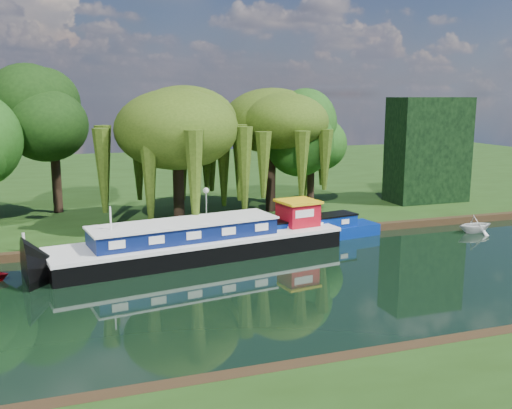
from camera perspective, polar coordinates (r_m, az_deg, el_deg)
name	(u,v)px	position (r m, az deg, el deg)	size (l,w,h in m)	color
ground	(252,289)	(26.11, -0.44, -8.44)	(120.00, 120.00, 0.00)	black
far_bank	(146,179)	(58.51, -10.97, 2.47)	(120.00, 52.00, 0.45)	#1A320D
dutch_barge	(203,242)	(31.03, -5.34, -3.71)	(16.36, 6.10, 3.37)	black
narrowboat	(299,233)	(34.03, 4.33, -2.85)	(11.05, 3.58, 1.59)	navy
white_cruiser	(475,233)	(38.97, 21.03, -2.64)	(2.04, 2.37, 1.25)	silver
willow_left	(177,130)	(36.35, -7.90, 7.36)	(6.89, 6.89, 8.26)	black
willow_right	(271,131)	(40.19, 1.50, 7.35)	(6.40, 6.40, 7.80)	black
tree_far_mid	(53,121)	(42.11, -19.67, 7.91)	(5.72, 5.72, 9.35)	black
tree_far_right	(312,138)	(41.54, 5.58, 6.60)	(4.52, 4.52, 7.39)	black
conifer_hedge	(428,150)	(46.14, 16.82, 5.25)	(6.00, 3.00, 8.00)	black
lamppost	(206,197)	(35.42, -5.02, 0.76)	(0.36, 0.36, 2.56)	silver
mooring_posts	(198,229)	(33.50, -5.78, -2.42)	(19.16, 0.16, 1.00)	silver
reeds_near	(495,320)	(23.00, 22.76, -10.62)	(33.70, 1.50, 1.10)	#1A4512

